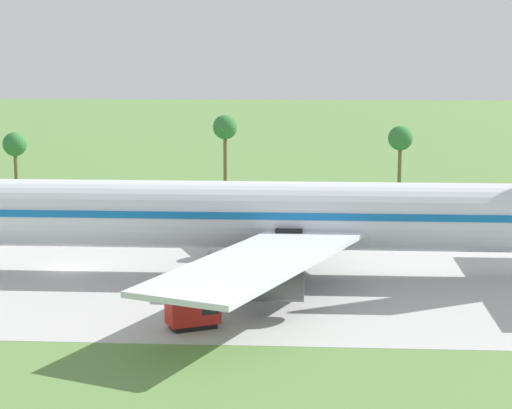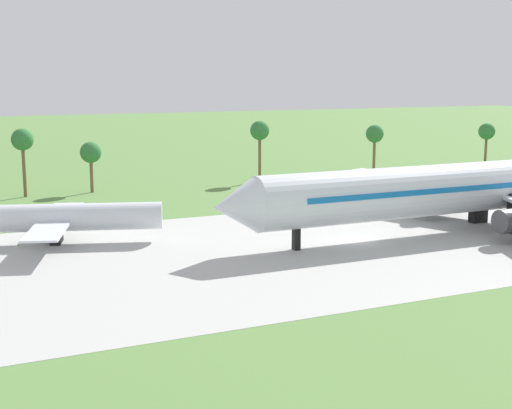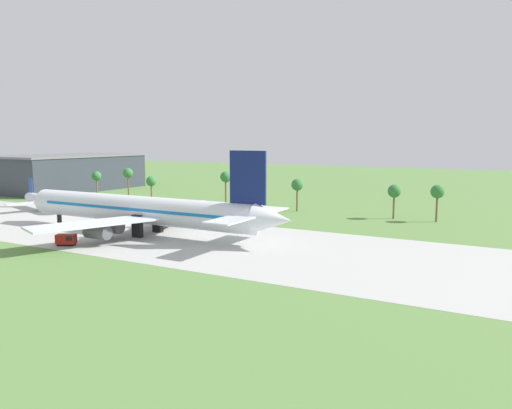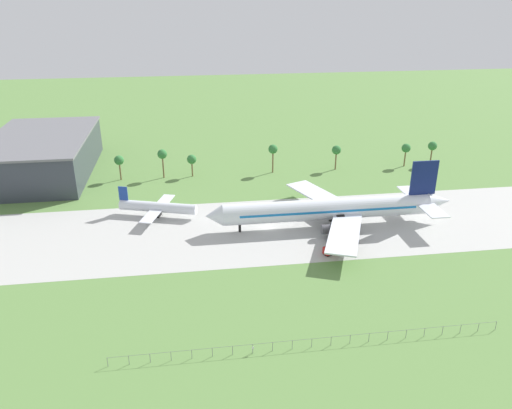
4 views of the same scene
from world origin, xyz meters
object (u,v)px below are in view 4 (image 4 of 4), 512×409
(jet_airliner, at_px, (333,209))
(no_stopping_sign, at_px, (253,349))
(baggage_tug, at_px, (331,250))
(regional_aircraft, at_px, (158,207))
(terminal_building, at_px, (42,155))

(jet_airliner, xyz_separation_m, no_stopping_sign, (-31.76, -54.52, -4.55))
(baggage_tug, bearing_deg, regional_aircraft, 146.04)
(baggage_tug, height_order, no_stopping_sign, baggage_tug)
(baggage_tug, relative_size, terminal_building, 0.07)
(baggage_tug, distance_m, terminal_building, 122.47)
(jet_airliner, distance_m, no_stopping_sign, 63.26)
(jet_airliner, relative_size, baggage_tug, 17.43)
(baggage_tug, bearing_deg, jet_airliner, 72.83)
(jet_airliner, relative_size, no_stopping_sign, 45.29)
(jet_airliner, distance_m, terminal_building, 116.41)
(regional_aircraft, relative_size, no_stopping_sign, 14.77)
(regional_aircraft, distance_m, baggage_tug, 57.29)
(jet_airliner, distance_m, baggage_tug, 18.51)
(baggage_tug, relative_size, no_stopping_sign, 2.60)
(regional_aircraft, bearing_deg, jet_airliner, -15.65)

